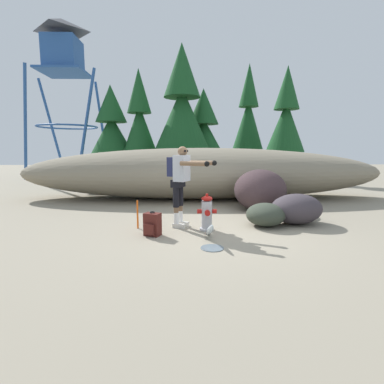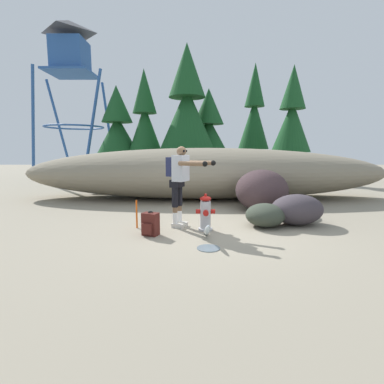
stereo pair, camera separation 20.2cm
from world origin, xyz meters
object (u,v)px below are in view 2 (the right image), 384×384
object	(u,v)px
fire_hydrant	(206,214)
boulder_outlier	(266,215)
spare_backpack	(151,224)
boulder_large	(263,190)
watchtower	(72,59)
boulder_small	(295,206)
survey_stake	(138,214)
boulder_mid	(298,210)
utility_worker	(181,176)

from	to	relation	value
fire_hydrant	boulder_outlier	xyz separation A→B (m)	(1.30, 0.30, -0.10)
spare_backpack	boulder_large	xyz separation A→B (m)	(2.69, 2.31, 0.34)
boulder_outlier	watchtower	xyz separation A→B (m)	(-8.65, 11.66, 6.65)
boulder_outlier	boulder_small	bearing A→B (deg)	50.42
spare_backpack	survey_stake	xyz separation A→B (m)	(-0.36, 0.53, 0.08)
boulder_mid	boulder_outlier	distance (m)	0.77
fire_hydrant	boulder_outlier	distance (m)	1.34
fire_hydrant	utility_worker	bearing A→B (deg)	154.26
utility_worker	watchtower	xyz separation A→B (m)	(-6.83, 11.71, 5.81)
survey_stake	boulder_small	bearing A→B (deg)	20.84
boulder_large	boulder_mid	world-z (taller)	boulder_large
boulder_small	boulder_outlier	world-z (taller)	boulder_outlier
utility_worker	boulder_mid	world-z (taller)	utility_worker
fire_hydrant	utility_worker	size ratio (longest dim) A/B	0.44
boulder_large	boulder_outlier	xyz separation A→B (m)	(-0.30, -1.64, -0.31)
boulder_large	boulder_small	world-z (taller)	boulder_large
boulder_small	watchtower	distance (m)	15.70
utility_worker	boulder_small	bearing A→B (deg)	50.54
boulder_mid	watchtower	world-z (taller)	watchtower
utility_worker	watchtower	size ratio (longest dim) A/B	0.19
fire_hydrant	boulder_large	world-z (taller)	boulder_large
boulder_large	watchtower	world-z (taller)	watchtower
boulder_small	survey_stake	bearing A→B (deg)	-159.16
boulder_mid	boulder_small	world-z (taller)	boulder_mid
spare_backpack	watchtower	xyz separation A→B (m)	(-6.27, 12.32, 6.68)
watchtower	boulder_large	bearing A→B (deg)	-48.20
watchtower	survey_stake	xyz separation A→B (m)	(5.91, -11.80, -6.60)
survey_stake	watchtower	bearing A→B (deg)	116.60
fire_hydrant	boulder_outlier	world-z (taller)	fire_hydrant
utility_worker	boulder_outlier	distance (m)	2.01
boulder_outlier	boulder_large	bearing A→B (deg)	79.51
utility_worker	boulder_outlier	bearing A→B (deg)	26.85
fire_hydrant	survey_stake	distance (m)	1.45
utility_worker	boulder_outlier	world-z (taller)	utility_worker
boulder_small	watchtower	xyz separation A→B (m)	(-9.75, 10.33, 6.69)
watchtower	survey_stake	bearing A→B (deg)	-63.40
boulder_large	boulder_small	bearing A→B (deg)	-21.74
boulder_large	survey_stake	bearing A→B (deg)	-149.75
utility_worker	spare_backpack	xyz separation A→B (m)	(-0.56, -0.62, -0.88)
boulder_small	boulder_outlier	distance (m)	1.72
spare_backpack	boulder_large	distance (m)	3.56
spare_backpack	boulder_small	size ratio (longest dim) A/B	0.64
fire_hydrant	boulder_small	world-z (taller)	fire_hydrant
boulder_large	boulder_small	size ratio (longest dim) A/B	1.93
fire_hydrant	boulder_mid	distance (m)	2.10
boulder_small	survey_stake	world-z (taller)	survey_stake
utility_worker	boulder_large	xyz separation A→B (m)	(2.13, 1.69, -0.53)
spare_backpack	boulder_large	bearing A→B (deg)	154.98
boulder_large	survey_stake	xyz separation A→B (m)	(-3.05, -1.78, -0.26)
fire_hydrant	boulder_small	xyz separation A→B (m)	(2.40, 1.63, -0.14)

